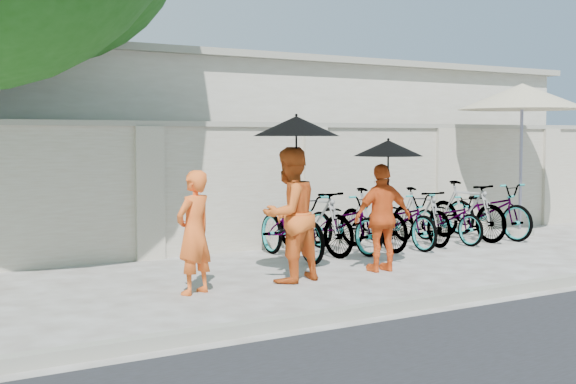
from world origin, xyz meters
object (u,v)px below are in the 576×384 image
monk_left (194,232)px  monk_right (383,218)px  monk_center (289,215)px  patio_umbrella (522,98)px

monk_left → monk_right: monk_right is taller
monk_center → monk_right: monk_center is taller
monk_center → monk_left: bearing=-9.9°
monk_left → monk_center: 1.38m
monk_right → monk_left: bearing=8.0°
monk_left → monk_right: 2.87m
monk_left → monk_right: bearing=158.1°
monk_left → patio_umbrella: bearing=170.7°
monk_right → patio_umbrella: (4.78, 1.78, 1.82)m
monk_left → monk_center: monk_center is taller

